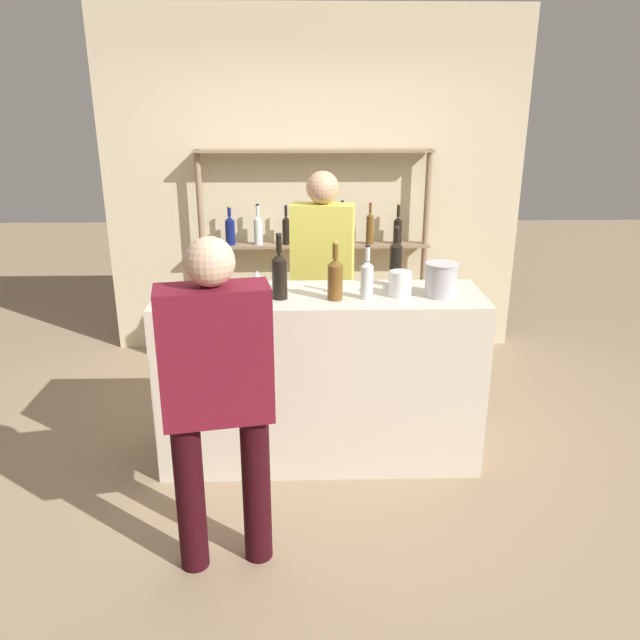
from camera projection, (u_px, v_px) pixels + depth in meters
ground_plane at (320, 453)px, 3.90m from camera, size 16.00×16.00×0.00m
bar_counter at (320, 377)px, 3.73m from camera, size 1.87×0.58×1.04m
back_wall at (314, 188)px, 5.22m from camera, size 3.47×0.12×2.80m
back_shelf at (313, 223)px, 5.14m from camera, size 1.91×0.18×1.72m
counter_bottle_0 at (367, 278)px, 3.44m from camera, size 0.07×0.07×0.30m
counter_bottle_1 at (396, 262)px, 3.67m from camera, size 0.07×0.07×0.36m
counter_bottle_2 at (280, 274)px, 3.43m from camera, size 0.08×0.08×0.37m
counter_bottle_3 at (335, 278)px, 3.42m from camera, size 0.08×0.08×0.33m
wine_glass at (257, 278)px, 3.44m from camera, size 0.08×0.08×0.16m
ice_bucket at (441, 280)px, 3.49m from camera, size 0.19×0.19×0.19m
cork_jar at (400, 284)px, 3.50m from camera, size 0.13×0.13×0.14m
server_behind_counter at (322, 271)px, 4.29m from camera, size 0.45×0.25×1.65m
customer_left at (217, 388)px, 2.70m from camera, size 0.50×0.29×1.57m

